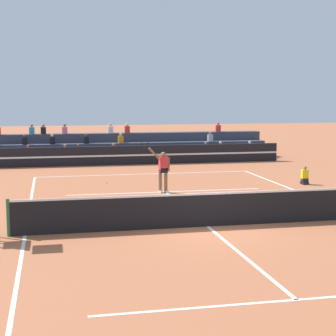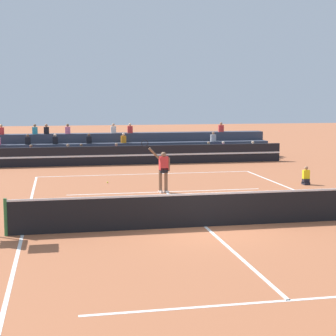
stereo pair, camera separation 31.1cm
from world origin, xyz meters
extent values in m
plane|color=#AD603D|center=(0.00, 0.00, 0.00)|extent=(120.00, 120.00, 0.00)
cube|color=white|center=(0.00, 11.90, 0.00)|extent=(11.00, 0.10, 0.01)
cube|color=white|center=(-5.50, 0.00, 0.00)|extent=(0.10, 23.80, 0.01)
cube|color=white|center=(0.00, -6.43, 0.00)|extent=(8.25, 0.10, 0.01)
cube|color=white|center=(0.00, 6.43, 0.00)|extent=(8.25, 0.10, 0.01)
cube|color=white|center=(0.00, 0.00, 0.00)|extent=(0.10, 12.85, 0.01)
cylinder|color=#2D6B38|center=(-5.95, 0.00, 0.55)|extent=(0.10, 0.10, 1.10)
cube|color=black|center=(0.00, 0.00, 0.50)|extent=(11.90, 0.02, 1.00)
cube|color=white|center=(0.00, 0.00, 1.03)|extent=(11.90, 0.04, 0.06)
cube|color=black|center=(0.00, 16.12, 0.55)|extent=(18.00, 0.24, 1.10)
cube|color=white|center=(0.00, 15.99, 0.55)|extent=(18.00, 0.02, 0.10)
cube|color=#383D4C|center=(0.00, 17.40, 0.28)|extent=(17.93, 0.95, 0.55)
cube|color=pink|center=(-0.95, 17.22, 0.77)|extent=(0.32, 0.22, 0.44)
sphere|color=#9E7051|center=(-0.95, 17.22, 1.09)|extent=(0.18, 0.18, 0.18)
cube|color=#2D4CA5|center=(-3.05, 17.22, 0.77)|extent=(0.32, 0.22, 0.44)
sphere|color=brown|center=(-3.05, 17.22, 1.09)|extent=(0.18, 0.18, 0.18)
cube|color=teal|center=(4.81, 17.22, 0.77)|extent=(0.32, 0.22, 0.44)
sphere|color=#9E7051|center=(4.81, 17.22, 1.09)|extent=(0.18, 0.18, 0.18)
cube|color=#B2B2B7|center=(-3.84, 17.22, 0.77)|extent=(0.32, 0.22, 0.44)
sphere|color=#9E7051|center=(-3.84, 17.22, 1.09)|extent=(0.18, 0.18, 0.18)
cube|color=silver|center=(7.70, 17.22, 0.77)|extent=(0.32, 0.22, 0.44)
sphere|color=beige|center=(7.70, 17.22, 1.09)|extent=(0.18, 0.18, 0.18)
cube|color=pink|center=(-5.97, 17.22, 0.77)|extent=(0.32, 0.22, 0.44)
sphere|color=brown|center=(-5.97, 17.22, 1.09)|extent=(0.18, 0.18, 0.18)
cube|color=purple|center=(5.76, 17.22, 0.77)|extent=(0.32, 0.22, 0.44)
sphere|color=beige|center=(5.76, 17.22, 1.09)|extent=(0.18, 0.18, 0.18)
cube|color=#383D4C|center=(0.00, 18.35, 0.55)|extent=(17.93, 0.95, 1.10)
cube|color=orange|center=(-0.40, 18.17, 1.32)|extent=(0.32, 0.22, 0.44)
sphere|color=beige|center=(-0.40, 18.17, 1.64)|extent=(0.18, 0.18, 0.18)
cube|color=black|center=(-2.54, 18.17, 1.32)|extent=(0.32, 0.22, 0.44)
sphere|color=brown|center=(-2.54, 18.17, 1.64)|extent=(0.18, 0.18, 0.18)
cube|color=black|center=(-4.57, 18.17, 1.32)|extent=(0.32, 0.22, 0.44)
sphere|color=beige|center=(-4.57, 18.17, 1.64)|extent=(0.18, 0.18, 0.18)
cube|color=#B2B2B7|center=(5.37, 18.17, 1.32)|extent=(0.32, 0.22, 0.44)
sphere|color=#9E7051|center=(5.37, 18.17, 1.64)|extent=(0.18, 0.18, 0.18)
cube|color=black|center=(-6.18, 18.17, 1.32)|extent=(0.32, 0.22, 0.44)
sphere|color=brown|center=(-6.18, 18.17, 1.64)|extent=(0.18, 0.18, 0.18)
cube|color=#383D4C|center=(0.00, 19.30, 0.83)|extent=(17.93, 0.95, 1.65)
cube|color=teal|center=(-5.79, 19.12, 1.87)|extent=(0.32, 0.22, 0.44)
sphere|color=brown|center=(-5.79, 19.12, 2.19)|extent=(0.18, 0.18, 0.18)
cube|color=pink|center=(-3.79, 19.12, 1.87)|extent=(0.32, 0.22, 0.44)
sphere|color=brown|center=(-3.79, 19.12, 2.19)|extent=(0.18, 0.18, 0.18)
cube|color=red|center=(6.16, 19.12, 1.87)|extent=(0.32, 0.22, 0.44)
sphere|color=#9E7051|center=(6.16, 19.12, 2.19)|extent=(0.18, 0.18, 0.18)
cube|color=red|center=(0.13, 19.12, 1.87)|extent=(0.32, 0.22, 0.44)
sphere|color=beige|center=(0.13, 19.12, 2.19)|extent=(0.18, 0.18, 0.18)
cube|color=red|center=(-7.79, 19.12, 1.87)|extent=(0.32, 0.22, 0.44)
sphere|color=tan|center=(-7.79, 19.12, 2.19)|extent=(0.18, 0.18, 0.18)
cube|color=black|center=(-5.09, 19.12, 1.87)|extent=(0.32, 0.22, 0.44)
sphere|color=#9E7051|center=(-5.09, 19.12, 2.19)|extent=(0.18, 0.18, 0.18)
cube|color=silver|center=(-0.93, 19.12, 1.87)|extent=(0.32, 0.22, 0.44)
sphere|color=tan|center=(-0.93, 19.12, 2.19)|extent=(0.18, 0.18, 0.18)
cube|color=black|center=(6.63, 7.10, 0.06)|extent=(0.28, 0.36, 0.12)
cube|color=black|center=(6.63, 7.10, 0.18)|extent=(0.28, 0.24, 0.18)
cube|color=yellow|center=(6.63, 7.10, 0.47)|extent=(0.30, 0.18, 0.40)
sphere|color=#9E7051|center=(6.63, 7.10, 0.76)|extent=(0.17, 0.17, 0.17)
cylinder|color=brown|center=(-0.02, 6.27, 0.45)|extent=(0.14, 0.14, 0.90)
cylinder|color=brown|center=(-0.26, 6.30, 0.45)|extent=(0.14, 0.14, 0.90)
cube|color=black|center=(-0.13, 6.27, 0.94)|extent=(0.36, 0.26, 0.20)
cube|color=red|center=(-0.13, 6.27, 1.24)|extent=(0.39, 0.27, 0.56)
sphere|color=brown|center=(-0.13, 6.27, 1.60)|extent=(0.22, 0.22, 0.22)
cube|color=white|center=(-0.01, 6.23, 0.04)|extent=(0.17, 0.28, 0.09)
cube|color=white|center=(-0.25, 6.26, 0.04)|extent=(0.17, 0.28, 0.09)
cylinder|color=brown|center=(0.11, 6.32, 1.18)|extent=(0.09, 0.09, 0.56)
cylinder|color=brown|center=(-0.54, 6.18, 1.68)|extent=(0.49, 0.19, 0.49)
cylinder|color=black|center=(-0.81, 6.12, 1.96)|extent=(0.18, 0.07, 0.18)
torus|color=black|center=(-0.94, 6.09, 2.09)|extent=(0.43, 0.12, 0.44)
sphere|color=#C6DB33|center=(-2.20, 9.30, 0.03)|extent=(0.07, 0.07, 0.07)
camera|label=1|loc=(-4.72, -16.38, 4.04)|focal=60.00mm
camera|label=2|loc=(-4.42, -16.44, 4.04)|focal=60.00mm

